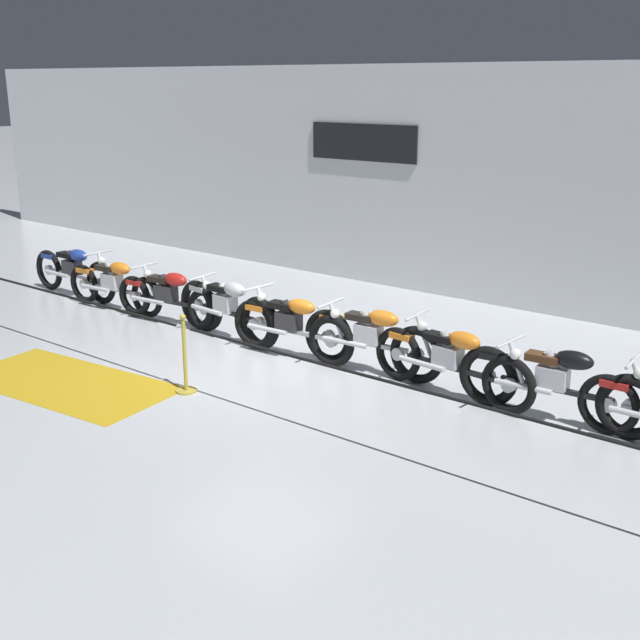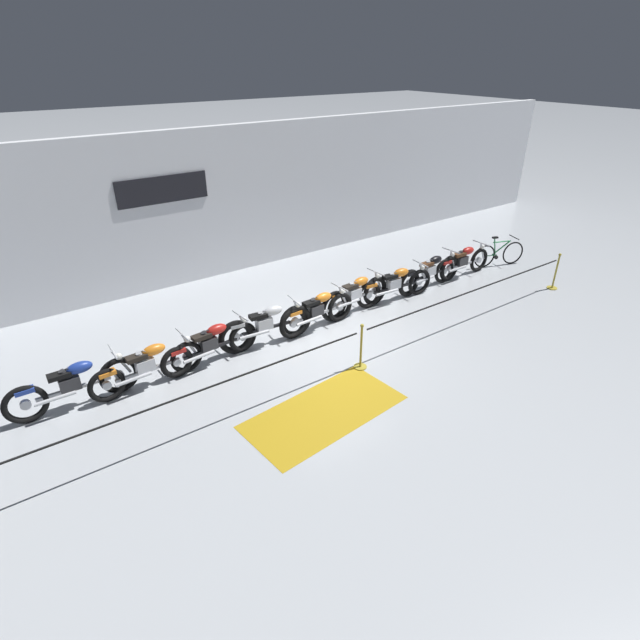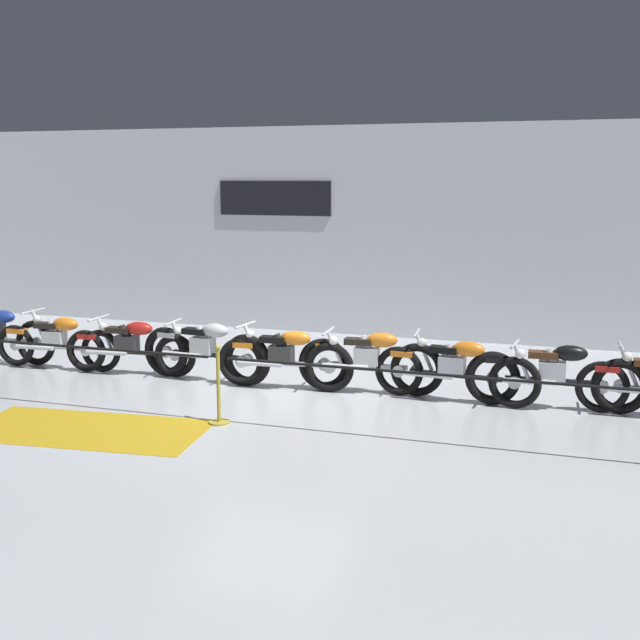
{
  "view_description": "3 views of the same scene",
  "coord_description": "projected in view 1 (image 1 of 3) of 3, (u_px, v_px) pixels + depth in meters",
  "views": [
    {
      "loc": [
        7.24,
        -7.94,
        3.9
      ],
      "look_at": [
        0.28,
        0.95,
        0.52
      ],
      "focal_mm": 45.0,
      "sensor_mm": 36.0,
      "label": 1
    },
    {
      "loc": [
        -5.95,
        -8.13,
        5.96
      ],
      "look_at": [
        -0.18,
        0.12,
        0.52
      ],
      "focal_mm": 28.0,
      "sensor_mm": 36.0,
      "label": 2
    },
    {
      "loc": [
        4.27,
        -10.53,
        3.18
      ],
      "look_at": [
        0.39,
        1.27,
        0.97
      ],
      "focal_mm": 45.0,
      "sensor_mm": 36.0,
      "label": 3
    }
  ],
  "objects": [
    {
      "name": "motorcycle_blue_0",
      "position": [
        74.0,
        271.0,
        14.95
      ],
      "size": [
        2.41,
        0.62,
        0.97
      ],
      "color": "black",
      "rests_on": "ground"
    },
    {
      "name": "motorcycle_red_2",
      "position": [
        169.0,
        297.0,
        13.29
      ],
      "size": [
        2.29,
        0.62,
        0.93
      ],
      "color": "black",
      "rests_on": "ground"
    },
    {
      "name": "stanchion_far_left",
      "position": [
        109.0,
        315.0,
        11.14
      ],
      "size": [
        14.04,
        0.28,
        1.05
      ],
      "color": "gold",
      "rests_on": "ground"
    },
    {
      "name": "motorcycle_black_7",
      "position": [
        557.0,
        384.0,
        9.41
      ],
      "size": [
        2.48,
        0.62,
        0.97
      ],
      "color": "black",
      "rests_on": "ground"
    },
    {
      "name": "motorcycle_silver_3",
      "position": [
        228.0,
        309.0,
        12.49
      ],
      "size": [
        2.29,
        0.62,
        0.98
      ],
      "color": "black",
      "rests_on": "ground"
    },
    {
      "name": "back_wall",
      "position": [
        448.0,
        183.0,
        14.65
      ],
      "size": [
        28.0,
        0.29,
        4.2
      ],
      "color": "white",
      "rests_on": "ground"
    },
    {
      "name": "motorcycle_orange_5",
      "position": [
        372.0,
        339.0,
        11.0
      ],
      "size": [
        2.21,
        0.62,
        0.98
      ],
      "color": "black",
      "rests_on": "ground"
    },
    {
      "name": "floor_banner",
      "position": [
        67.0,
        383.0,
        10.76
      ],
      "size": [
        3.19,
        1.78,
        0.01
      ],
      "primitive_type": "cube",
      "rotation": [
        0.0,
        0.0,
        0.1
      ],
      "color": "#B78E19",
      "rests_on": "ground"
    },
    {
      "name": "motorcycle_orange_4",
      "position": [
        292.0,
        326.0,
        11.64
      ],
      "size": [
        2.17,
        0.62,
        0.96
      ],
      "color": "black",
      "rests_on": "ground"
    },
    {
      "name": "ground_plane",
      "position": [
        263.0,
        366.0,
        11.39
      ],
      "size": [
        120.0,
        120.0,
        0.0
      ],
      "primitive_type": "plane",
      "color": "#B2B7BC"
    },
    {
      "name": "motorcycle_orange_6",
      "position": [
        451.0,
        361.0,
        10.19
      ],
      "size": [
        2.42,
        0.62,
        0.95
      ],
      "color": "black",
      "rests_on": "ground"
    },
    {
      "name": "motorcycle_orange_1",
      "position": [
        114.0,
        284.0,
        14.06
      ],
      "size": [
        2.34,
        0.62,
        0.93
      ],
      "color": "black",
      "rests_on": "ground"
    },
    {
      "name": "stanchion_mid_left",
      "position": [
        185.0,
        366.0,
        10.36
      ],
      "size": [
        0.28,
        0.28,
        1.05
      ],
      "color": "gold",
      "rests_on": "ground"
    }
  ]
}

